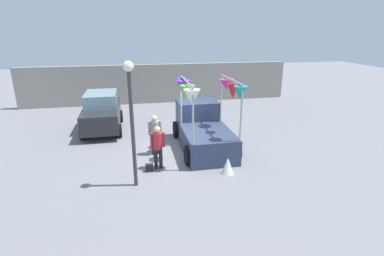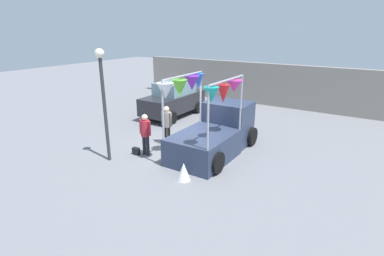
% 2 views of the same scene
% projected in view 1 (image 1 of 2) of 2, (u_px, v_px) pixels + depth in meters
% --- Properties ---
extents(ground_plane, '(60.00, 60.00, 0.00)m').
position_uv_depth(ground_plane, '(181.00, 153.00, 12.34)').
color(ground_plane, slate).
extents(vendor_truck, '(2.49, 4.19, 3.08)m').
position_uv_depth(vendor_truck, '(202.00, 126.00, 12.79)').
color(vendor_truck, '#2D3851').
rests_on(vendor_truck, ground).
extents(parked_car, '(1.88, 4.00, 1.88)m').
position_uv_depth(parked_car, '(102.00, 111.00, 14.93)').
color(parked_car, '#26262B').
rests_on(parked_car, ground).
extents(person_customer, '(0.53, 0.34, 1.62)m').
position_uv_depth(person_customer, '(158.00, 143.00, 10.73)').
color(person_customer, black).
rests_on(person_customer, ground).
extents(person_vendor, '(0.53, 0.34, 1.65)m').
position_uv_depth(person_vendor, '(155.00, 131.00, 11.95)').
color(person_vendor, '#2D2823').
rests_on(person_vendor, ground).
extents(handbag, '(0.28, 0.16, 0.28)m').
position_uv_depth(handbag, '(149.00, 168.00, 10.74)').
color(handbag, black).
rests_on(handbag, ground).
extents(street_lamp, '(0.32, 0.32, 4.02)m').
position_uv_depth(street_lamp, '(131.00, 108.00, 9.02)').
color(street_lamp, '#333338').
rests_on(street_lamp, ground).
extents(brick_boundary_wall, '(18.00, 0.36, 2.60)m').
position_uv_depth(brick_boundary_wall, '(159.00, 84.00, 20.36)').
color(brick_boundary_wall, gray).
rests_on(brick_boundary_wall, ground).
extents(folded_kite_bundle_white, '(0.59, 0.59, 0.60)m').
position_uv_depth(folded_kite_bundle_white, '(228.00, 166.00, 10.56)').
color(folded_kite_bundle_white, white).
rests_on(folded_kite_bundle_white, ground).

